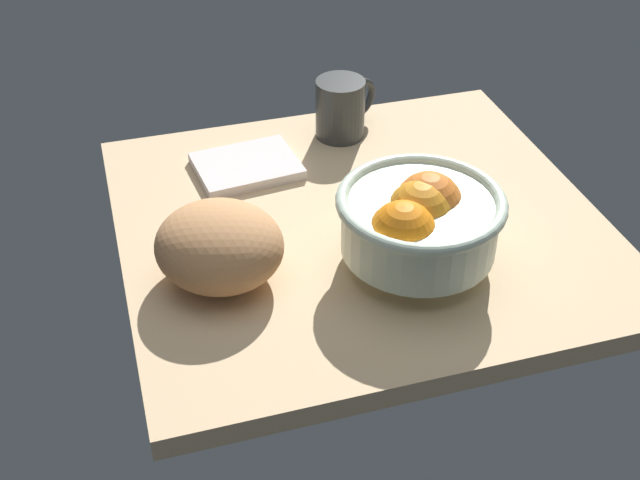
{
  "coord_description": "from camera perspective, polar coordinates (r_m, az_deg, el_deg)",
  "views": [
    {
      "loc": [
        -31.68,
        -88.24,
        67.26
      ],
      "look_at": [
        -8.53,
        -9.45,
        5.0
      ],
      "focal_mm": 46.79,
      "sensor_mm": 36.0,
      "label": 1
    }
  ],
  "objects": [
    {
      "name": "ground_plane",
      "position": [
        1.16,
        2.72,
        0.86
      ],
      "size": [
        65.54,
        61.76,
        3.0
      ],
      "primitive_type": "cube",
      "color": "#D5B387"
    },
    {
      "name": "fruit_bowl",
      "position": [
        1.03,
        6.79,
        1.39
      ],
      "size": [
        21.05,
        21.05,
        12.48
      ],
      "color": "silver",
      "rests_on": "ground"
    },
    {
      "name": "bread_loaf",
      "position": [
        1.03,
        -6.9,
        -0.42
      ],
      "size": [
        21.38,
        20.99,
        10.24
      ],
      "primitive_type": "ellipsoid",
      "rotation": [
        0.0,
        0.0,
        2.61
      ],
      "color": "tan",
      "rests_on": "ground"
    },
    {
      "name": "napkin_folded",
      "position": [
        1.26,
        -5.03,
        5.05
      ],
      "size": [
        16.04,
        13.11,
        1.54
      ],
      "primitive_type": "cube",
      "rotation": [
        0.0,
        0.0,
        0.11
      ],
      "color": "silver",
      "rests_on": "ground"
    },
    {
      "name": "mug",
      "position": [
        1.33,
        1.51,
        9.04
      ],
      "size": [
        11.3,
        8.7,
        9.46
      ],
      "color": "#2D302F",
      "rests_on": "ground"
    }
  ]
}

